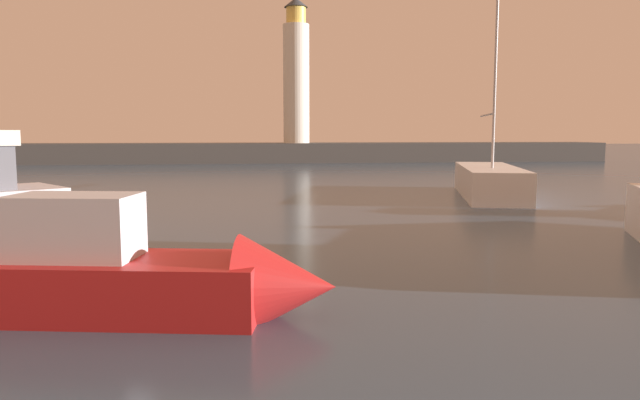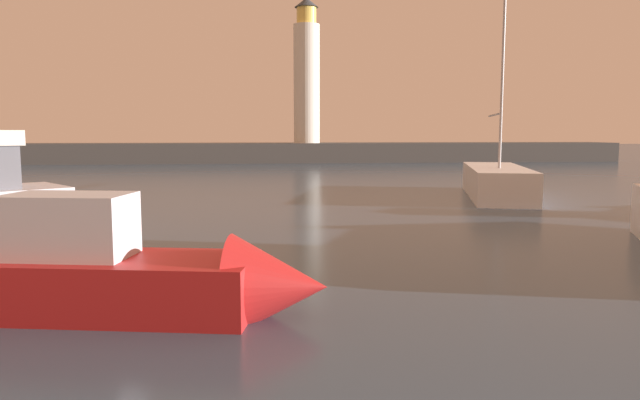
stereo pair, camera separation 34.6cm
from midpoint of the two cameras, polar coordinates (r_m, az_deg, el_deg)
ground_plane at (r=30.07m, az=-1.02°, el=0.93°), size 220.00×220.00×0.00m
breakwater at (r=58.18m, az=-3.58°, el=4.53°), size 66.41×5.35×1.86m
lighthouse at (r=58.57m, az=-1.11°, el=11.83°), size 2.51×2.51×13.72m
motorboat_2 at (r=9.99m, az=-15.23°, el=-7.01°), size 6.35×2.80×2.25m
sailboat_moored at (r=28.21m, az=16.82°, el=1.77°), size 4.68×8.94×14.56m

